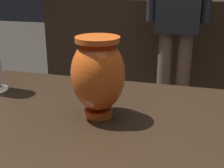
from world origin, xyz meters
The scene contains 3 objects.
back_display_shelf centered at (0.00, 2.20, 0.49)m, with size 2.60×0.40×0.99m.
vase_centerpiece centered at (-0.08, 0.00, 0.92)m, with size 0.15×0.15×0.23m.
visitor_center_back centered at (0.03, 1.58, 0.93)m, with size 0.47×0.19×1.59m.
Camera 1 is at (0.16, -0.74, 1.17)m, focal length 47.77 mm.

